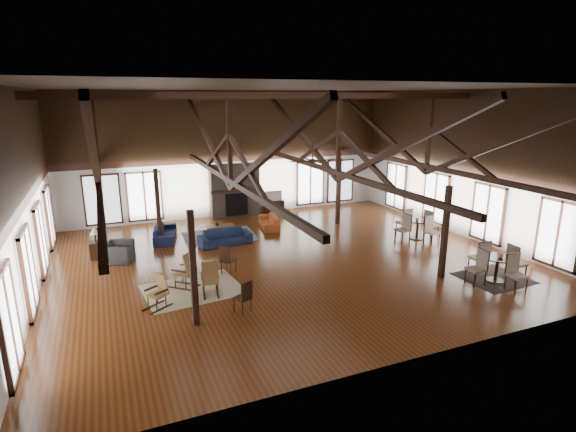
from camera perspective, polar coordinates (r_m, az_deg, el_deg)
name	(u,v)px	position (r m, az deg, el deg)	size (l,w,h in m)	color
floor	(287,259)	(16.37, -0.15, -5.54)	(16.00, 16.00, 0.00)	brown
ceiling	(287,88)	(15.34, -0.17, 15.96)	(16.00, 14.00, 0.02)	black
wall_back	(232,155)	(22.13, -7.17, 7.75)	(16.00, 0.02, 6.00)	silver
wall_front	(416,233)	(9.65, 15.95, -2.06)	(16.00, 0.02, 6.00)	silver
wall_left	(23,197)	(14.59, -30.63, 2.06)	(0.02, 14.00, 6.00)	silver
wall_right	(466,165)	(20.01, 21.65, 6.06)	(0.02, 14.00, 6.00)	silver
roof_truss	(287,148)	(15.43, -0.16, 8.62)	(15.60, 14.07, 3.14)	black
post_grid	(287,219)	(15.90, -0.16, -0.38)	(8.16, 7.16, 3.05)	black
fireplace	(235,190)	(22.10, -6.80, 3.25)	(2.50, 0.69, 2.60)	#62564B
ceiling_fan	(313,160)	(14.76, 3.14, 7.16)	(1.60, 1.60, 0.75)	black
sofa_navy_front	(225,237)	(18.09, -7.99, -2.66)	(2.07, 0.81, 0.60)	#161E3C
sofa_navy_left	(165,233)	(19.14, -15.33, -2.07)	(0.81, 2.07, 0.60)	#131735
sofa_orange	(269,221)	(20.27, -2.41, -0.70)	(0.72, 1.84, 0.54)	#B24F22
coffee_table	(220,227)	(19.21, -8.59, -1.36)	(1.22, 0.70, 0.45)	brown
vase	(217,223)	(19.18, -8.98, -0.94)	(0.17, 0.17, 0.18)	#B2B2B2
armchair	(119,252)	(17.23, -20.71, -4.29)	(0.91, 1.04, 0.68)	#2B2B2D
side_table_lamp	(96,246)	(17.79, -23.18, -3.56)	(0.47, 0.47, 1.20)	black
rocking_chair_a	(187,271)	(14.22, -12.76, -6.86)	(0.97, 0.94, 1.14)	brown
rocking_chair_b	(210,279)	(13.56, -9.86, -7.91)	(0.57, 0.90, 1.09)	brown
rocking_chair_c	(159,291)	(13.19, -16.07, -9.18)	(0.87, 0.76, 0.99)	brown
side_chair_a	(227,258)	(14.98, -7.78, -5.27)	(0.60, 0.60, 1.01)	black
side_chair_b	(244,295)	(12.35, -5.55, -9.92)	(0.54, 0.54, 0.94)	black
cafe_table_near	(497,265)	(15.80, 25.01, -5.60)	(2.17, 2.17, 1.12)	black
cafe_table_far	(417,226)	(19.29, 16.12, -1.20)	(2.17, 2.17, 1.12)	black
cup_near	(501,256)	(15.72, 25.43, -4.59)	(0.14, 0.14, 0.11)	#B2B2B2
cup_far	(417,220)	(19.10, 16.07, -0.43)	(0.12, 0.12, 0.09)	#B2B2B2
tv_console	(272,206)	(22.99, -2.01, 1.26)	(1.17, 0.44, 0.58)	black
television	(273,196)	(22.88, -1.95, 2.61)	(0.90, 0.12, 0.52)	#B2B2B2
rug_tan	(193,289)	(14.23, -11.97, -9.11)	(2.85, 2.24, 0.01)	#CAB88C
rug_navy	(220,236)	(19.25, -8.68, -2.53)	(2.96, 2.22, 0.01)	#1B214D
rug_dark	(494,278)	(16.20, 24.66, -7.17)	(2.03, 1.85, 0.01)	black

